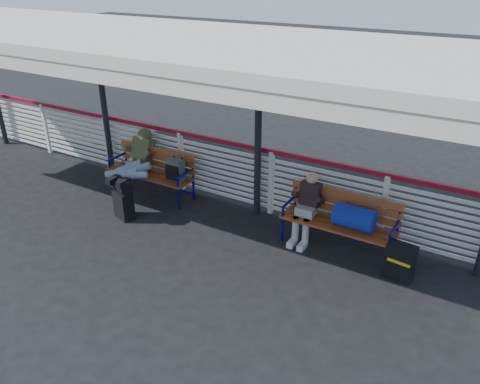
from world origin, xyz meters
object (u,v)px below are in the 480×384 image
Objects in this scene: traveler_man at (133,166)px; suitcase_side at (400,262)px; luggage_stack at (123,197)px; bench_right at (348,217)px; companion_person at (307,207)px; bench_left at (158,168)px.

traveler_man is 2.97× the size of suitcase_side.
luggage_stack is 0.43× the size of bench_right.
luggage_stack is at bearing -165.26° from bench_right.
bench_right is 4.12m from traveler_man.
suitcase_side is at bearing 25.13° from luggage_stack.
bench_right is 1.10× the size of traveler_man.
luggage_stack is 3.89m from bench_right.
traveler_man is at bearing -172.64° from suitcase_side.
luggage_stack is at bearing -162.23° from companion_person.
traveler_man reaches higher than suitcase_side.
suitcase_side is at bearing 0.02° from traveler_man.
traveler_man is (-0.31, -0.35, 0.10)m from bench_left.
traveler_man is (-0.35, 0.69, 0.26)m from luggage_stack.
traveler_man is at bearing -175.00° from companion_person.
bench_left is 0.48m from traveler_man.
traveler_man reaches higher than bench_right.
companion_person is (3.08, 0.99, 0.18)m from luggage_stack.
bench_left and bench_right have the same top height.
bench_left is at bearing 179.06° from companion_person.
companion_person is (3.11, -0.05, 0.02)m from bench_left.
luggage_stack is 0.47× the size of traveler_man.
suitcase_side is at bearing -18.21° from bench_right.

